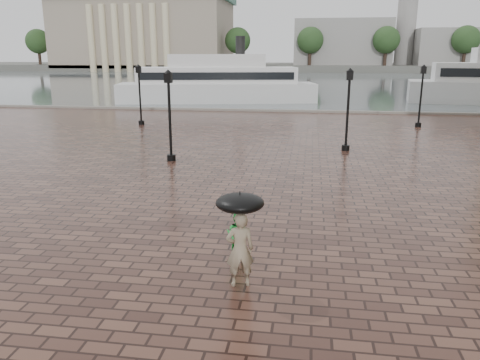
% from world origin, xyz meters
% --- Properties ---
extents(ground, '(300.00, 300.00, 0.00)m').
position_xyz_m(ground, '(0.00, 0.00, 0.00)').
color(ground, '#331D17').
rests_on(ground, ground).
extents(harbour_water, '(240.00, 240.00, 0.00)m').
position_xyz_m(harbour_water, '(0.00, 92.00, 0.00)').
color(harbour_water, '#424D51').
rests_on(harbour_water, ground).
extents(quay_edge, '(80.00, 0.60, 0.30)m').
position_xyz_m(quay_edge, '(0.00, 32.00, 0.00)').
color(quay_edge, slate).
rests_on(quay_edge, ground).
extents(far_shore, '(300.00, 60.00, 2.00)m').
position_xyz_m(far_shore, '(0.00, 160.00, 1.00)').
color(far_shore, '#4C4C47').
rests_on(far_shore, ground).
extents(museum, '(57.00, 32.50, 26.00)m').
position_xyz_m(museum, '(-55.00, 144.61, 13.91)').
color(museum, gray).
rests_on(museum, ground).
extents(distant_skyline, '(102.50, 22.00, 33.00)m').
position_xyz_m(distant_skyline, '(48.14, 150.00, 9.45)').
color(distant_skyline, gray).
rests_on(distant_skyline, ground).
extents(far_trees, '(188.00, 8.00, 13.50)m').
position_xyz_m(far_trees, '(0.00, 138.00, 9.42)').
color(far_trees, '#2D2119').
rests_on(far_trees, ground).
extents(street_lamps, '(21.44, 14.44, 4.40)m').
position_xyz_m(street_lamps, '(-1.50, 17.50, 2.33)').
color(street_lamps, black).
rests_on(street_lamps, ground).
extents(adult_pedestrian, '(0.75, 0.59, 1.79)m').
position_xyz_m(adult_pedestrian, '(-0.52, -2.73, 0.90)').
color(adult_pedestrian, gray).
rests_on(adult_pedestrian, ground).
extents(child_pedestrian, '(0.71, 0.62, 1.26)m').
position_xyz_m(child_pedestrian, '(-0.83, -1.15, 0.63)').
color(child_pedestrian, green).
rests_on(child_pedestrian, ground).
extents(ferry_near, '(22.67, 9.68, 7.23)m').
position_xyz_m(ferry_near, '(-9.64, 40.31, 2.17)').
color(ferry_near, silver).
rests_on(ferry_near, ground).
extents(umbrella, '(1.10, 1.10, 1.17)m').
position_xyz_m(umbrella, '(-0.52, -2.73, 2.03)').
color(umbrella, black).
rests_on(umbrella, ground).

